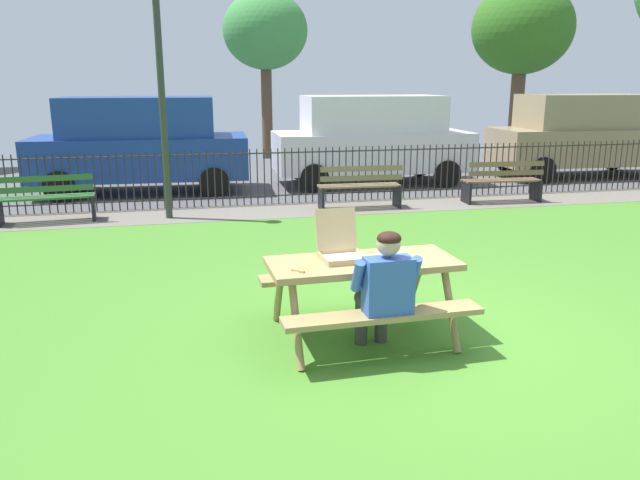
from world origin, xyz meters
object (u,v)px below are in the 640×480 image
object	(u,v)px
park_bench_right	(503,182)
far_tree_center	(522,30)
parked_car_center	(140,143)
pizza_box_open	(340,247)
parked_car_right	(372,138)
far_tree_midleft	(265,32)
park_bench_left	(46,199)
picnic_table_foreground	(362,278)
park_bench_center	(360,187)
adult_at_table	(384,288)
parked_car_far_right	(584,134)
pizza_slice_on_table	(305,268)
lamp_post_walkway	(161,79)

from	to	relation	value
park_bench_right	far_tree_center	size ratio (longest dim) A/B	0.29
park_bench_right	parked_car_center	size ratio (longest dim) A/B	0.35
pizza_box_open	parked_car_center	bearing A→B (deg)	105.24
parked_car_right	far_tree_midleft	bearing A→B (deg)	107.43
park_bench_left	parked_car_center	world-z (taller)	parked_car_center
picnic_table_foreground	park_bench_left	world-z (taller)	park_bench_left
pizza_box_open	parked_car_right	size ratio (longest dim) A/B	0.11
park_bench_center	park_bench_right	world-z (taller)	same
adult_at_table	parked_car_far_right	distance (m)	12.49
park_bench_center	far_tree_center	world-z (taller)	far_tree_center
parked_car_center	far_tree_midleft	distance (m)	7.16
adult_at_table	parked_car_center	bearing A→B (deg)	105.60
parked_car_right	parked_car_far_right	world-z (taller)	same
pizza_slice_on_table	park_bench_center	bearing A→B (deg)	69.50
park_bench_right	lamp_post_walkway	bearing A→B (deg)	-179.41
lamp_post_walkway	parked_car_far_right	distance (m)	10.85
adult_at_table	park_bench_center	world-z (taller)	adult_at_table
park_bench_center	parked_car_center	world-z (taller)	parked_car_center
lamp_post_walkway	parked_car_right	world-z (taller)	lamp_post_walkway
park_bench_left	far_tree_midleft	size ratio (longest dim) A/B	0.32
far_tree_midleft	pizza_slice_on_table	bearing A→B (deg)	-96.39
parked_car_center	parked_car_far_right	size ratio (longest dim) A/B	1.00
pizza_box_open	adult_at_table	world-z (taller)	pizza_box_open
parked_car_center	far_tree_center	bearing A→B (deg)	24.54
pizza_box_open	parked_car_far_right	bearing A→B (deg)	44.82
parked_car_far_right	pizza_box_open	bearing A→B (deg)	-135.18
pizza_box_open	far_tree_center	world-z (taller)	far_tree_center
park_bench_right	far_tree_midleft	distance (m)	9.75
park_bench_right	park_bench_center	bearing A→B (deg)	-180.00
pizza_box_open	far_tree_midleft	bearing A→B (deg)	85.10
park_bench_left	parked_car_far_right	distance (m)	12.78
pizza_box_open	parked_car_far_right	world-z (taller)	parked_car_far_right
park_bench_left	park_bench_center	size ratio (longest dim) A/B	1.01
park_bench_center	far_tree_midleft	distance (m)	9.06
parked_car_far_right	park_bench_center	bearing A→B (deg)	-157.62
pizza_box_open	far_tree_center	xyz separation A→B (m)	(9.86, 14.15, 3.18)
picnic_table_foreground	park_bench_right	distance (m)	7.58
adult_at_table	parked_car_right	size ratio (longest dim) A/B	0.26
parked_car_right	far_tree_midleft	xyz separation A→B (m)	(-1.75, 5.57, 2.75)
parked_car_right	park_bench_center	bearing A→B (deg)	-111.36
lamp_post_walkway	parked_car_right	distance (m)	5.67
far_tree_center	pizza_box_open	bearing A→B (deg)	-124.86
lamp_post_walkway	far_tree_center	distance (m)	14.43
park_bench_center	far_tree_center	xyz separation A→B (m)	(7.99, 8.36, 3.65)
pizza_slice_on_table	adult_at_table	world-z (taller)	adult_at_table
lamp_post_walkway	adult_at_table	bearing A→B (deg)	-72.75
parked_car_right	far_tree_center	distance (m)	9.35
pizza_slice_on_table	far_tree_midleft	world-z (taller)	far_tree_midleft
pizza_slice_on_table	adult_at_table	xyz separation A→B (m)	(0.64, -0.35, -0.12)
far_tree_center	pizza_slice_on_table	bearing A→B (deg)	-125.39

